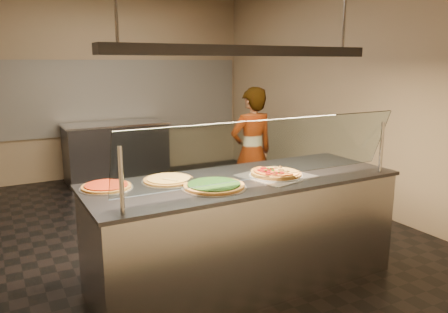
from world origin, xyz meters
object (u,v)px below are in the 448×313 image
heat_lamp_housing (246,51)px  sneeze_guard (269,150)px  pizza_spinach (214,186)px  half_pizza_pepperoni (266,173)px  serving_counter (244,231)px  prep_table (116,152)px  pizza_cheese (168,179)px  worker (252,152)px  half_pizza_sausage (286,171)px  pizza_tomato (106,186)px  pizza_spatula (178,180)px  perforated_tray (276,175)px

heat_lamp_housing → sneeze_guard: bearing=-90.0°
pizza_spinach → half_pizza_pepperoni: bearing=6.8°
serving_counter → prep_table: same height
sneeze_guard → prep_table: (-0.06, 4.18, -0.76)m
serving_counter → prep_table: 3.84m
serving_counter → pizza_cheese: pizza_cheese is taller
pizza_cheese → heat_lamp_housing: size_ratio=0.19×
prep_table → worker: bearing=-66.5°
serving_counter → half_pizza_pepperoni: bearing=-24.8°
half_pizza_sausage → prep_table: bearing=96.2°
sneeze_guard → half_pizza_pepperoni: size_ratio=5.13×
serving_counter → half_pizza_sausage: (0.36, -0.08, 0.49)m
pizza_tomato → heat_lamp_housing: heat_lamp_housing is taller
prep_table → worker: worker is taller
sneeze_guard → worker: worker is taller
pizza_spinach → pizza_spatula: bearing=128.1°
pizza_tomato → prep_table: 3.76m
serving_counter → sneeze_guard: bearing=-90.0°
half_pizza_pepperoni → prep_table: 3.95m
pizza_spatula → worker: 2.03m
half_pizza_pepperoni → pizza_spatula: half_pizza_pepperoni is taller
pizza_spatula → worker: bearing=41.1°
pizza_tomato → pizza_spatula: size_ratio=1.49×
serving_counter → pizza_spatula: bearing=168.5°
serving_counter → half_pizza_pepperoni: (0.16, -0.07, 0.50)m
half_pizza_pepperoni → worker: 1.73m
half_pizza_sausage → worker: (0.62, 1.52, -0.17)m
half_pizza_sausage → pizza_tomato: half_pizza_sausage is taller
sneeze_guard → heat_lamp_housing: (0.00, 0.34, 0.72)m
sneeze_guard → pizza_cheese: size_ratio=5.52×
half_pizza_sausage → heat_lamp_housing: (-0.36, 0.08, 0.99)m
pizza_cheese → serving_counter: bearing=-19.1°
pizza_tomato → worker: worker is taller
serving_counter → heat_lamp_housing: bearing=180.0°
perforated_tray → pizza_spatula: (-0.81, 0.18, 0.02)m
worker → pizza_cheese: bearing=38.5°
serving_counter → heat_lamp_housing: size_ratio=1.13×
pizza_spinach → pizza_tomato: size_ratio=1.24×
serving_counter → half_pizza_sausage: 0.62m
sneeze_guard → pizza_cheese: bearing=137.1°
prep_table → half_pizza_sausage: bearing=-83.8°
serving_counter → worker: bearing=55.8°
pizza_tomato → pizza_spatula: 0.54m
perforated_tray → heat_lamp_housing: 1.05m
sneeze_guard → pizza_tomato: size_ratio=5.90×
serving_counter → pizza_tomato: pizza_tomato is taller
half_pizza_sausage → pizza_spatula: half_pizza_sausage is taller
half_pizza_pepperoni → pizza_cheese: size_ratio=1.08×
half_pizza_sausage → pizza_spatula: 0.93m
half_pizza_sausage → worker: size_ratio=0.29×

